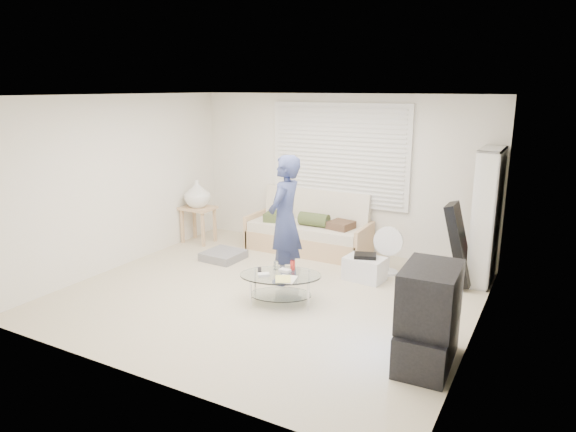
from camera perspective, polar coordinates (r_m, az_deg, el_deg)
The scene contains 13 objects.
ground at distance 6.70m, azimuth -2.13°, elevation -8.64°, with size 5.00×5.00×0.00m, color #C1B496.
room_shell at distance 6.67m, azimuth -0.16°, elevation 5.82°, with size 5.02×4.52×2.51m.
window_blinds at distance 8.22m, azimuth 5.65°, elevation 6.77°, with size 2.32×0.08×1.62m.
futon_sofa at distance 8.31m, azimuth 2.36°, elevation -1.77°, with size 1.98×0.80×0.97m.
grey_floor_pillow at distance 8.03m, azimuth -7.19°, elevation -4.36°, with size 0.56×0.56×0.13m, color slate.
side_table at distance 8.79m, azimuth -10.04°, elevation 2.16°, with size 0.55×0.44×1.08m.
bookshelf at distance 7.34m, azimuth 21.13°, elevation -0.06°, with size 0.29×0.77×1.83m.
guitar_case at distance 7.15m, azimuth 18.34°, elevation -3.68°, with size 0.44×0.41×1.10m.
floor_fan at distance 7.42m, azimuth 11.16°, elevation -3.29°, with size 0.42×0.28×0.70m.
storage_bin at distance 7.19m, azimuth 8.52°, elevation -5.73°, with size 0.57×0.43×0.37m.
tv_unit at distance 5.13m, azimuth 15.31°, elevation -10.80°, with size 0.53×0.92×0.98m.
coffee_table at distance 6.33m, azimuth -0.85°, elevation -7.12°, with size 1.17×0.99×0.49m.
standing_person at distance 6.83m, azimuth -0.35°, elevation -0.46°, with size 0.64×0.42×1.74m, color navy.
Camera 1 is at (3.17, -5.31, 2.59)m, focal length 32.00 mm.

